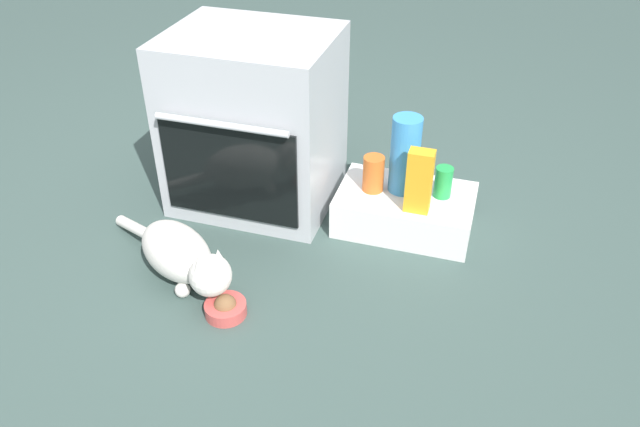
% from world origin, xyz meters
% --- Properties ---
extents(ground, '(8.00, 8.00, 0.00)m').
position_xyz_m(ground, '(0.00, 0.00, 0.00)').
color(ground, '#384C47').
extents(oven, '(0.61, 0.55, 0.69)m').
position_xyz_m(oven, '(-0.07, 0.37, 0.34)').
color(oven, '#B7BABF').
rests_on(oven, ground).
extents(pantry_cabinet, '(0.51, 0.33, 0.15)m').
position_xyz_m(pantry_cabinet, '(0.55, 0.34, 0.07)').
color(pantry_cabinet, white).
rests_on(pantry_cabinet, ground).
extents(food_bowl, '(0.14, 0.14, 0.08)m').
position_xyz_m(food_bowl, '(0.09, -0.32, 0.03)').
color(food_bowl, '#C64C47').
rests_on(food_bowl, ground).
extents(cat, '(0.61, 0.38, 0.21)m').
position_xyz_m(cat, '(-0.12, -0.20, 0.11)').
color(cat, silver).
rests_on(cat, ground).
extents(soda_can, '(0.07, 0.07, 0.12)m').
position_xyz_m(soda_can, '(0.68, 0.37, 0.21)').
color(soda_can, green).
rests_on(soda_can, pantry_cabinet).
extents(water_bottle, '(0.11, 0.11, 0.30)m').
position_xyz_m(water_bottle, '(0.52, 0.37, 0.30)').
color(water_bottle, '#388CD1').
rests_on(water_bottle, pantry_cabinet).
extents(juice_carton, '(0.09, 0.06, 0.24)m').
position_xyz_m(juice_carton, '(0.60, 0.25, 0.27)').
color(juice_carton, orange).
rests_on(juice_carton, pantry_cabinet).
extents(sauce_jar, '(0.08, 0.08, 0.14)m').
position_xyz_m(sauce_jar, '(0.42, 0.33, 0.22)').
color(sauce_jar, '#D16023').
rests_on(sauce_jar, pantry_cabinet).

